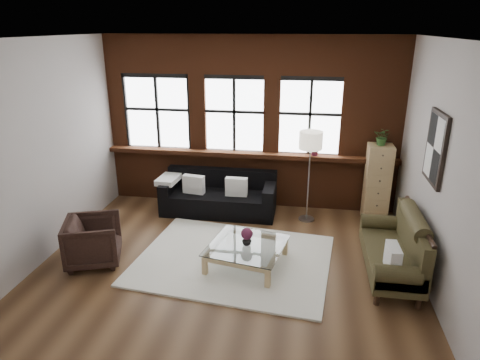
# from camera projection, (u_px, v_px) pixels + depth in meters

# --- Properties ---
(floor) EXTENTS (5.50, 5.50, 0.00)m
(floor) POSITION_uv_depth(u_px,v_px,m) (227.00, 267.00, 6.29)
(floor) COLOR #472D1A
(floor) RESTS_ON ground
(ceiling) EXTENTS (5.50, 5.50, 0.00)m
(ceiling) POSITION_uv_depth(u_px,v_px,m) (224.00, 38.00, 5.20)
(ceiling) COLOR white
(ceiling) RESTS_ON ground
(wall_back) EXTENTS (5.50, 0.00, 5.50)m
(wall_back) POSITION_uv_depth(u_px,v_px,m) (251.00, 123.00, 8.06)
(wall_back) COLOR #ACA5A0
(wall_back) RESTS_ON ground
(wall_front) EXTENTS (5.50, 0.00, 5.50)m
(wall_front) POSITION_uv_depth(u_px,v_px,m) (167.00, 257.00, 3.42)
(wall_front) COLOR #ACA5A0
(wall_front) RESTS_ON ground
(wall_left) EXTENTS (0.00, 5.00, 5.00)m
(wall_left) POSITION_uv_depth(u_px,v_px,m) (38.00, 154.00, 6.15)
(wall_left) COLOR #ACA5A0
(wall_left) RESTS_ON ground
(wall_right) EXTENTS (0.00, 5.00, 5.00)m
(wall_right) POSITION_uv_depth(u_px,v_px,m) (442.00, 174.00, 5.34)
(wall_right) COLOR #ACA5A0
(wall_right) RESTS_ON ground
(brick_backwall) EXTENTS (5.50, 0.12, 3.20)m
(brick_backwall) POSITION_uv_depth(u_px,v_px,m) (250.00, 124.00, 8.01)
(brick_backwall) COLOR #592914
(brick_backwall) RESTS_ON floor
(sill_ledge) EXTENTS (5.50, 0.30, 0.08)m
(sill_ledge) POSITION_uv_depth(u_px,v_px,m) (249.00, 154.00, 8.12)
(sill_ledge) COLOR #592914
(sill_ledge) RESTS_ON brick_backwall
(window_left) EXTENTS (1.38, 0.10, 1.50)m
(window_left) POSITION_uv_depth(u_px,v_px,m) (158.00, 113.00, 8.23)
(window_left) COLOR black
(window_left) RESTS_ON brick_backwall
(window_mid) EXTENTS (1.38, 0.10, 1.50)m
(window_mid) POSITION_uv_depth(u_px,v_px,m) (234.00, 115.00, 8.01)
(window_mid) COLOR black
(window_mid) RESTS_ON brick_backwall
(window_right) EXTENTS (1.38, 0.10, 1.50)m
(window_right) POSITION_uv_depth(u_px,v_px,m) (310.00, 118.00, 7.80)
(window_right) COLOR black
(window_right) RESTS_ON brick_backwall
(wall_poster) EXTENTS (0.05, 0.74, 0.94)m
(wall_poster) POSITION_uv_depth(u_px,v_px,m) (436.00, 148.00, 5.53)
(wall_poster) COLOR black
(wall_poster) RESTS_ON wall_right
(shag_rug) EXTENTS (3.05, 2.51, 0.03)m
(shag_rug) POSITION_uv_depth(u_px,v_px,m) (233.00, 260.00, 6.45)
(shag_rug) COLOR white
(shag_rug) RESTS_ON floor
(dark_sofa) EXTENTS (2.11, 0.85, 0.76)m
(dark_sofa) POSITION_uv_depth(u_px,v_px,m) (219.00, 193.00, 8.00)
(dark_sofa) COLOR black
(dark_sofa) RESTS_ON floor
(pillow_a) EXTENTS (0.42, 0.20, 0.34)m
(pillow_a) POSITION_uv_depth(u_px,v_px,m) (194.00, 184.00, 7.91)
(pillow_a) COLOR white
(pillow_a) RESTS_ON dark_sofa
(pillow_b) EXTENTS (0.40, 0.14, 0.34)m
(pillow_b) POSITION_uv_depth(u_px,v_px,m) (236.00, 187.00, 7.79)
(pillow_b) COLOR white
(pillow_b) RESTS_ON dark_sofa
(vintage_settee) EXTENTS (0.76, 1.70, 0.91)m
(vintage_settee) POSITION_uv_depth(u_px,v_px,m) (391.00, 247.00, 5.93)
(vintage_settee) COLOR #38321A
(vintage_settee) RESTS_ON floor
(pillow_settee) EXTENTS (0.15, 0.38, 0.34)m
(pillow_settee) POSITION_uv_depth(u_px,v_px,m) (393.00, 258.00, 5.42)
(pillow_settee) COLOR white
(pillow_settee) RESTS_ON vintage_settee
(armchair) EXTENTS (0.98, 0.97, 0.70)m
(armchair) POSITION_uv_depth(u_px,v_px,m) (93.00, 241.00, 6.30)
(armchair) COLOR black
(armchair) RESTS_ON floor
(coffee_table) EXTENTS (1.23, 1.23, 0.35)m
(coffee_table) POSITION_uv_depth(u_px,v_px,m) (247.00, 255.00, 6.27)
(coffee_table) COLOR tan
(coffee_table) RESTS_ON shag_rug
(vase) EXTENTS (0.17, 0.17, 0.14)m
(vase) POSITION_uv_depth(u_px,v_px,m) (247.00, 240.00, 6.19)
(vase) COLOR #B2B2B2
(vase) RESTS_ON coffee_table
(flowers) EXTENTS (0.17, 0.17, 0.17)m
(flowers) POSITION_uv_depth(u_px,v_px,m) (247.00, 234.00, 6.15)
(flowers) COLOR #682343
(flowers) RESTS_ON vase
(drawer_chest) EXTENTS (0.43, 0.43, 1.39)m
(drawer_chest) POSITION_uv_depth(u_px,v_px,m) (377.00, 183.00, 7.64)
(drawer_chest) COLOR tan
(drawer_chest) RESTS_ON floor
(potted_plant_top) EXTENTS (0.35, 0.34, 0.31)m
(potted_plant_top) POSITION_uv_depth(u_px,v_px,m) (383.00, 137.00, 7.35)
(potted_plant_top) COLOR #2D5923
(potted_plant_top) RESTS_ON drawer_chest
(floor_lamp) EXTENTS (0.40, 0.40, 1.79)m
(floor_lamp) POSITION_uv_depth(u_px,v_px,m) (309.00, 173.00, 7.50)
(floor_lamp) COLOR #A5A5A8
(floor_lamp) RESTS_ON floor
(sill_plant) EXTENTS (0.23, 0.19, 0.39)m
(sill_plant) POSITION_uv_depth(u_px,v_px,m) (316.00, 145.00, 7.82)
(sill_plant) COLOR #682343
(sill_plant) RESTS_ON sill_ledge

